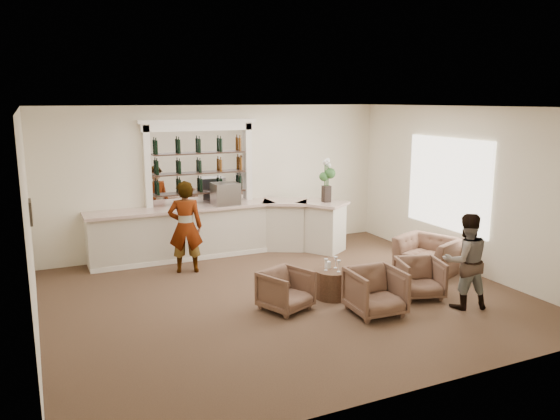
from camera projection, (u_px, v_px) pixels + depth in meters
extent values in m
plane|color=brown|center=(286.00, 297.00, 9.63)|extent=(8.00, 8.00, 0.00)
cube|color=#F3E8C9|center=(220.00, 179.00, 12.42)|extent=(8.00, 0.04, 3.30)
cube|color=#F3E8C9|center=(29.00, 228.00, 7.66)|extent=(0.04, 7.00, 3.30)
cube|color=#F3E8C9|center=(466.00, 189.00, 10.94)|extent=(0.04, 7.00, 3.30)
cube|color=white|center=(286.00, 107.00, 8.97)|extent=(8.00, 7.00, 0.04)
cube|color=white|center=(448.00, 184.00, 11.36)|extent=(0.05, 2.40, 1.90)
cube|color=black|center=(31.00, 212.00, 8.74)|extent=(0.04, 0.46, 0.38)
cube|color=beige|center=(32.00, 212.00, 8.75)|extent=(0.01, 0.38, 0.30)
cube|color=beige|center=(183.00, 234.00, 11.92)|extent=(4.00, 0.70, 1.08)
cube|color=beige|center=(182.00, 208.00, 11.79)|extent=(4.10, 0.82, 0.06)
cube|color=beige|center=(285.00, 226.00, 12.67)|extent=(1.12, 1.04, 1.08)
cube|color=beige|center=(285.00, 202.00, 12.54)|extent=(1.27, 1.19, 0.06)
cube|color=beige|center=(322.00, 228.00, 12.50)|extent=(1.08, 1.14, 1.08)
cube|color=beige|center=(323.00, 203.00, 12.37)|extent=(1.24, 1.29, 0.06)
cube|color=white|center=(188.00, 259.00, 11.72)|extent=(4.00, 0.06, 0.10)
cube|color=white|center=(199.00, 167.00, 12.13)|extent=(2.15, 0.02, 1.65)
cube|color=white|center=(149.00, 193.00, 11.71)|extent=(0.14, 0.16, 2.90)
cube|color=white|center=(248.00, 186.00, 12.65)|extent=(0.14, 0.16, 2.90)
cube|color=white|center=(199.00, 127.00, 11.90)|extent=(2.52, 0.16, 0.18)
cube|color=white|center=(198.00, 121.00, 11.88)|extent=(2.64, 0.20, 0.08)
cube|color=#2F2017|center=(201.00, 193.00, 12.15)|extent=(2.05, 0.20, 0.03)
cube|color=#2F2017|center=(201.00, 173.00, 12.06)|extent=(2.05, 0.20, 0.03)
cube|color=#2F2017|center=(200.00, 153.00, 11.98)|extent=(2.05, 0.20, 0.03)
cylinder|color=#523423|center=(332.00, 284.00, 9.57)|extent=(0.62, 0.62, 0.50)
imported|color=gray|center=(185.00, 227.00, 10.87)|extent=(0.77, 0.61, 1.86)
imported|color=gray|center=(466.00, 261.00, 9.01)|extent=(0.92, 0.80, 1.61)
imported|color=brown|center=(286.00, 290.00, 8.99)|extent=(0.95, 0.96, 0.68)
imported|color=brown|center=(375.00, 292.00, 8.80)|extent=(0.86, 0.88, 0.76)
imported|color=brown|center=(420.00, 278.00, 9.59)|extent=(0.91, 0.93, 0.68)
imported|color=brown|center=(428.00, 255.00, 10.92)|extent=(1.33, 1.41, 0.72)
cube|color=#B1B1B6|center=(225.00, 194.00, 11.98)|extent=(0.57, 0.49, 0.49)
cube|color=black|center=(326.00, 194.00, 12.34)|extent=(0.17, 0.17, 0.37)
cube|color=white|center=(328.00, 265.00, 9.63)|extent=(0.08, 0.08, 0.12)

